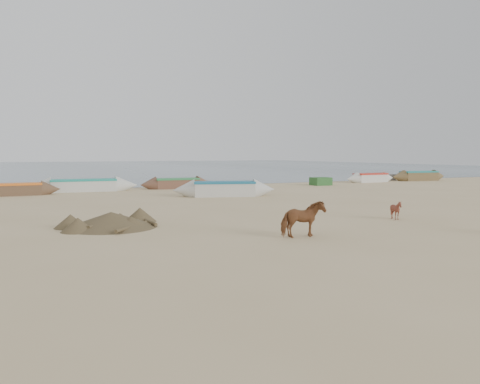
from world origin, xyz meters
TOP-DOWN VIEW (x-y plane):
  - ground at (0.00, 0.00)m, footprint 140.00×140.00m
  - sea at (0.00, 82.00)m, footprint 160.00×160.00m
  - cow_adult at (-0.39, -1.45)m, footprint 1.41×0.73m
  - calf_front at (5.11, 0.34)m, footprint 0.90×0.87m
  - near_canoe at (2.88, 12.44)m, footprint 6.37×3.12m
  - debris_pile at (-5.45, 3.14)m, footprint 3.53×3.53m
  - waterline_canoes at (2.42, 19.56)m, footprint 50.88×2.93m
  - beach_clutter at (3.98, 19.45)m, footprint 48.24×4.47m

SIDE VIEW (x-z plane):
  - ground at x=0.00m, z-range 0.00..0.00m
  - sea at x=0.00m, z-range 0.01..0.01m
  - debris_pile at x=-5.45m, z-range 0.00..0.55m
  - beach_clutter at x=3.98m, z-range -0.02..0.62m
  - calf_front at x=5.11m, z-range 0.00..0.76m
  - waterline_canoes at x=2.42m, z-range -0.04..0.87m
  - near_canoe at x=2.88m, z-range 0.00..0.91m
  - cow_adult at x=-0.39m, z-range 0.00..1.15m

